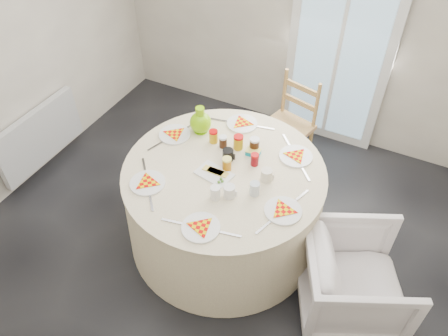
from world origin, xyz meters
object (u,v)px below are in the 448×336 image
at_px(armchair, 356,275).
at_px(green_pitcher, 200,122).
at_px(table, 224,205).
at_px(wooden_chair, 287,127).
at_px(radiator, 40,136).

xyz_separation_m(armchair, green_pitcher, (-1.52, 0.50, 0.48)).
distance_m(table, wooden_chair, 1.10).
relative_size(armchair, green_pitcher, 3.20).
relative_size(radiator, green_pitcher, 4.33).
bearing_deg(wooden_chair, armchair, -35.92).
height_order(table, wooden_chair, wooden_chair).
bearing_deg(radiator, armchair, -2.87).
relative_size(wooden_chair, green_pitcher, 4.13).
height_order(radiator, table, table).
bearing_deg(armchair, table, 56.22).
height_order(radiator, armchair, armchair).
distance_m(table, armchair, 1.15).
height_order(radiator, wooden_chair, wooden_chair).
height_order(armchair, green_pitcher, green_pitcher).
bearing_deg(green_pitcher, table, -27.27).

